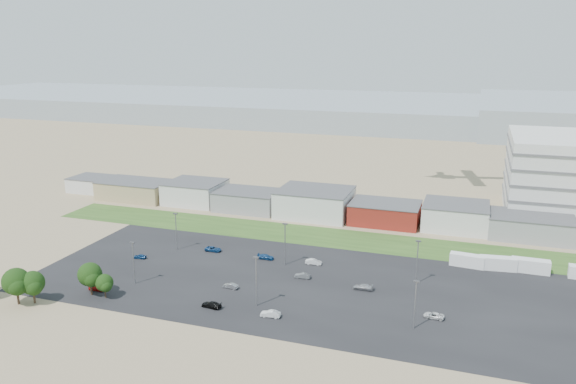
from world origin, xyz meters
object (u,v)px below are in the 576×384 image
at_px(parked_car_12, 363,287).
at_px(box_trailer_a, 467,260).
at_px(parked_car_5, 140,256).
at_px(parked_car_11, 314,262).
at_px(parked_car_4, 231,286).
at_px(parked_car_13, 271,314).
at_px(parked_car_6, 266,257).
at_px(parked_car_3, 211,305).
at_px(parked_car_7, 302,276).
at_px(parked_car_9, 213,249).
at_px(parked_car_10, 97,288).
at_px(parked_car_0, 434,315).

bearing_deg(parked_car_12, box_trailer_a, 134.09).
distance_m(parked_car_5, parked_car_11, 43.12).
relative_size(parked_car_4, parked_car_11, 0.88).
height_order(parked_car_5, parked_car_13, parked_car_13).
bearing_deg(parked_car_6, parked_car_12, -112.13).
bearing_deg(parked_car_6, parked_car_5, 106.64).
xyz_separation_m(parked_car_3, parked_car_5, (-28.87, 18.63, -0.07)).
relative_size(parked_car_7, parked_car_12, 0.84).
height_order(parked_car_3, parked_car_6, parked_car_3).
bearing_deg(parked_car_9, parked_car_5, 123.93).
bearing_deg(parked_car_6, parked_car_3, 176.92).
relative_size(parked_car_7, parked_car_11, 0.93).
distance_m(parked_car_3, parked_car_6, 28.31).
relative_size(parked_car_5, parked_car_12, 0.74).
distance_m(parked_car_5, parked_car_9, 18.25).
distance_m(parked_car_6, parked_car_7, 14.67).
height_order(parked_car_4, parked_car_12, parked_car_12).
bearing_deg(parked_car_10, parked_car_5, -1.44).
xyz_separation_m(parked_car_7, parked_car_11, (0.07, 8.81, 0.05)).
bearing_deg(parked_car_6, parked_car_4, 175.43).
bearing_deg(parked_car_11, parked_car_12, -129.38).
relative_size(box_trailer_a, parked_car_13, 2.02).
bearing_deg(parked_car_11, parked_car_0, -125.35).
xyz_separation_m(parked_car_4, parked_car_10, (-26.75, -10.27, -0.01)).
distance_m(parked_car_0, parked_car_3, 43.93).
distance_m(parked_car_6, parked_car_13, 30.62).
relative_size(parked_car_5, parked_car_10, 0.84).
bearing_deg(parked_car_0, parked_car_5, -92.25).
xyz_separation_m(parked_car_5, parked_car_13, (41.56, -18.57, 0.10)).
distance_m(parked_car_9, parked_car_13, 39.34).
bearing_deg(parked_car_9, parked_car_7, -109.51).
distance_m(box_trailer_a, parked_car_12, 29.76).
relative_size(parked_car_3, parked_car_13, 1.09).
bearing_deg(box_trailer_a, parked_car_5, -159.24).
height_order(parked_car_3, parked_car_10, parked_car_3).
bearing_deg(parked_car_9, parked_car_11, -91.40).
relative_size(parked_car_10, parked_car_12, 0.88).
height_order(parked_car_6, parked_car_12, parked_car_12).
bearing_deg(parked_car_7, parked_car_12, 79.93).
xyz_separation_m(box_trailer_a, parked_car_6, (-47.25, -11.17, -0.89)).
relative_size(parked_car_6, parked_car_10, 1.09).
relative_size(parked_car_5, parked_car_6, 0.77).
distance_m(box_trailer_a, parked_car_5, 79.75).
xyz_separation_m(parked_car_5, parked_car_7, (41.83, 1.38, 0.05)).
relative_size(box_trailer_a, parked_car_7, 2.19).
bearing_deg(parked_car_3, parked_car_7, 154.30).
bearing_deg(parked_car_9, parked_car_3, -155.35).
distance_m(box_trailer_a, parked_car_7, 40.18).
bearing_deg(parked_car_9, parked_car_10, 155.31).
bearing_deg(parked_car_0, parked_car_4, -85.12).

